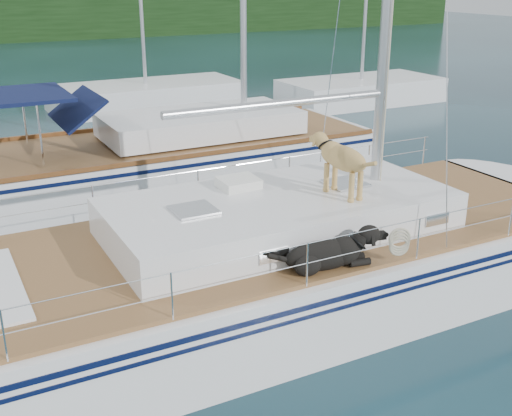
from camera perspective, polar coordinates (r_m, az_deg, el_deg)
ground at (r=10.07m, az=-2.02°, el=-9.39°), size 120.00×120.00×0.00m
main_sailboat at (r=9.79m, az=-1.51°, el=-5.83°), size 12.00×3.81×14.01m
neighbor_sailboat at (r=15.92m, az=-8.46°, el=4.18°), size 11.00×3.50×13.30m
bg_boat_center at (r=25.54m, az=-9.73°, el=9.77°), size 7.20×3.00×11.65m
bg_boat_east at (r=26.57m, az=9.30°, el=10.21°), size 6.40×3.00×11.65m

